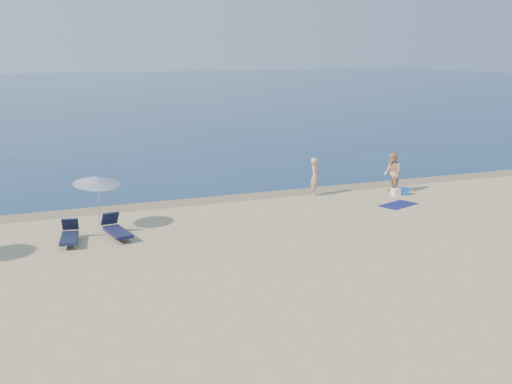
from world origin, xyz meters
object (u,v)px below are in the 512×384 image
person_left (315,177)px  person_right (392,173)px  blue_cooler (403,191)px  umbrella_near (96,180)px

person_left → person_right: 3.79m
blue_cooler → umbrella_near: bearing=-159.5°
person_left → blue_cooler: size_ratio=3.60×
umbrella_near → person_right: bearing=-11.1°
person_left → umbrella_near: bearing=132.9°
person_right → blue_cooler: size_ratio=3.88×
person_left → blue_cooler: (3.93, -1.39, -0.72)m
person_right → umbrella_near: (-13.94, -1.26, 0.97)m
person_right → blue_cooler: (0.23, -0.58, -0.79)m
blue_cooler → umbrella_near: size_ratio=0.22×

